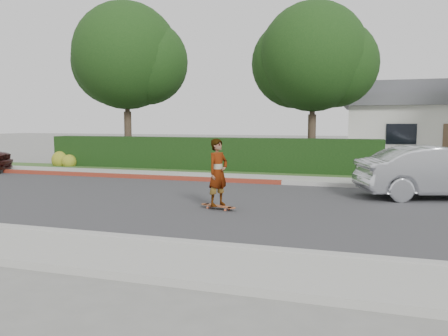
# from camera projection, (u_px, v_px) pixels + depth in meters

# --- Properties ---
(ground) EXTENTS (120.00, 120.00, 0.00)m
(ground) POSITION_uv_depth(u_px,v_px,m) (219.00, 204.00, 11.66)
(ground) COLOR slate
(ground) RESTS_ON ground
(road) EXTENTS (60.00, 8.00, 0.01)m
(road) POSITION_uv_depth(u_px,v_px,m) (219.00, 204.00, 11.66)
(road) COLOR #2D2D30
(road) RESTS_ON ground
(curb_near) EXTENTS (60.00, 0.20, 0.15)m
(curb_near) POSITION_uv_depth(u_px,v_px,m) (148.00, 241.00, 7.76)
(curb_near) COLOR #9E9E99
(curb_near) RESTS_ON ground
(sidewalk_near) EXTENTS (60.00, 1.60, 0.12)m
(sidewalk_near) POSITION_uv_depth(u_px,v_px,m) (122.00, 257.00, 6.91)
(sidewalk_near) COLOR gray
(sidewalk_near) RESTS_ON ground
(curb_far) EXTENTS (60.00, 0.20, 0.15)m
(curb_far) POSITION_uv_depth(u_px,v_px,m) (254.00, 181.00, 15.55)
(curb_far) COLOR #9E9E99
(curb_far) RESTS_ON ground
(curb_red_section) EXTENTS (12.00, 0.21, 0.15)m
(curb_red_section) POSITION_uv_depth(u_px,v_px,m) (129.00, 176.00, 17.02)
(curb_red_section) COLOR maroon
(curb_red_section) RESTS_ON ground
(sidewalk_far) EXTENTS (60.00, 1.60, 0.12)m
(sidewalk_far) POSITION_uv_depth(u_px,v_px,m) (259.00, 179.00, 16.41)
(sidewalk_far) COLOR gray
(sidewalk_far) RESTS_ON ground
(planting_strip) EXTENTS (60.00, 1.60, 0.10)m
(planting_strip) POSITION_uv_depth(u_px,v_px,m) (268.00, 174.00, 17.93)
(planting_strip) COLOR #2D4C1E
(planting_strip) RESTS_ON ground
(hedge) EXTENTS (15.00, 1.00, 1.50)m
(hedge) POSITION_uv_depth(u_px,v_px,m) (204.00, 154.00, 19.31)
(hedge) COLOR black
(hedge) RESTS_ON ground
(flowering_shrub) EXTENTS (1.40, 1.00, 0.90)m
(flowering_shrub) POSITION_uv_depth(u_px,v_px,m) (64.00, 161.00, 20.96)
(flowering_shrub) COLOR #2D4C19
(flowering_shrub) RESTS_ON ground
(tree_left) EXTENTS (5.99, 5.21, 8.00)m
(tree_left) POSITION_uv_depth(u_px,v_px,m) (128.00, 59.00, 21.57)
(tree_left) COLOR #33261C
(tree_left) RESTS_ON ground
(tree_center) EXTENTS (5.66, 4.84, 7.44)m
(tree_center) POSITION_uv_depth(u_px,v_px,m) (313.00, 61.00, 19.44)
(tree_center) COLOR #33261C
(tree_center) RESTS_ON ground
(house) EXTENTS (10.60, 8.60, 4.30)m
(house) POSITION_uv_depth(u_px,v_px,m) (443.00, 124.00, 24.30)
(house) COLOR beige
(house) RESTS_ON ground
(skateboard) EXTENTS (1.03, 0.51, 0.09)m
(skateboard) POSITION_uv_depth(u_px,v_px,m) (218.00, 206.00, 10.92)
(skateboard) COLOR #CF5D39
(skateboard) RESTS_ON ground
(skateboarder) EXTENTS (0.63, 0.72, 1.67)m
(skateboarder) POSITION_uv_depth(u_px,v_px,m) (218.00, 172.00, 10.83)
(skateboarder) COLOR white
(skateboarder) RESTS_ON skateboard
(car_silver) EXTENTS (4.83, 2.90, 1.50)m
(car_silver) POSITION_uv_depth(u_px,v_px,m) (440.00, 172.00, 12.49)
(car_silver) COLOR #AAADB2
(car_silver) RESTS_ON ground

